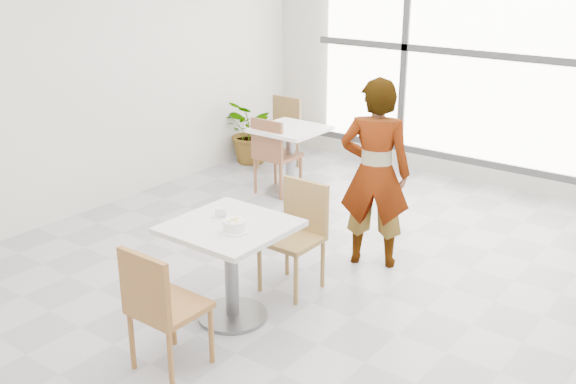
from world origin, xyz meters
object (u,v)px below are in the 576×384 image
Objects in this scene: bg_chair_left_far at (282,128)px; plant_left at (253,132)px; person at (375,174)px; oatmeal_bowl at (234,225)px; coffee_cup at (221,213)px; bg_chair_left_near at (273,151)px; main_table at (231,253)px; chair_far at (298,228)px; bg_table_left at (290,151)px; chair_near at (159,303)px.

plant_left is (-0.38, -0.11, -0.09)m from bg_chair_left_far.
person reaches higher than plant_left.
oatmeal_bowl is 0.30m from coffee_cup.
main_table is at bearing 122.04° from bg_chair_left_near.
chair_far is at bearing -43.72° from plant_left.
oatmeal_bowl is at bearing -56.92° from bg_chair_left_far.
chair_far is (0.08, 0.70, -0.02)m from main_table.
chair_far is at bearing -49.80° from bg_chair_left_far.
bg_chair_left_far reaches higher than coffee_cup.
bg_chair_left_near is 1.00× the size of bg_chair_left_far.
coffee_cup is 3.59m from bg_chair_left_far.
oatmeal_bowl is 1.53m from person.
oatmeal_bowl is 0.13× the size of person.
chair_near is at bearing -66.26° from bg_table_left.
chair_near is 4.14× the size of oatmeal_bowl.
bg_chair_left_far reaches higher than main_table.
chair_far is 1.16× the size of bg_table_left.
plant_left is at bearing -54.69° from person.
oatmeal_bowl is at bearing 57.46° from person.
chair_far is at bearing 83.91° from main_table.
main_table is 1.51m from person.
main_table is 0.78m from chair_near.
plant_left is (-2.36, 3.03, -0.12)m from main_table.
chair_near is 3.40m from bg_chair_left_near.
main_table is 3.81× the size of oatmeal_bowl.
bg_chair_left_near is 1.03m from bg_chair_left_far.
bg_chair_left_near is 1.21m from plant_left.
bg_table_left is (-1.41, 3.21, -0.01)m from chair_near.
bg_chair_left_far is (-0.67, 0.70, 0.01)m from bg_table_left.
main_table and bg_table_left have the same top height.
bg_table_left is at bearing 116.22° from coffee_cup.
chair_near reaches higher than oatmeal_bowl.
main_table is 0.92× the size of chair_far.
chair_near is at bearing -73.72° from coffee_cup.
chair_far reaches higher than bg_table_left.
coffee_cup is 0.10× the size of person.
chair_far is at bearing 70.57° from coffee_cup.
chair_near is 1.00× the size of chair_far.
main_table is at bearing 52.81° from person.
chair_far is at bearing 46.42° from person.
chair_near reaches higher than coffee_cup.
plant_left is at bearing 126.71° from coffee_cup.
person is at bearing 154.62° from bg_chair_left_near.
main_table is 0.92× the size of bg_chair_left_near.
bg_chair_left_far is (-2.06, 2.44, 0.00)m from chair_far.
coffee_cup is at bearing 155.45° from main_table.
coffee_cup is (-0.15, 0.07, 0.26)m from main_table.
chair_far is at bearing -89.15° from chair_near.
bg_chair_left_near reaches higher than bg_table_left.
bg_chair_left_near is at bearing -57.14° from bg_chair_left_far.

